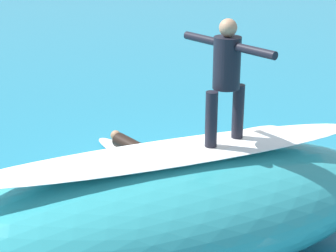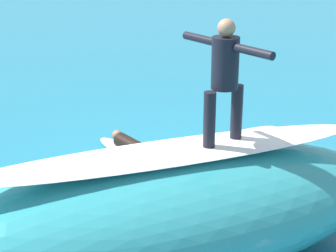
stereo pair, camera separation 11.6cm
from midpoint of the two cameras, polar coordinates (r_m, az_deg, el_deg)
name	(u,v)px [view 1 (the left image)]	position (r m, az deg, el deg)	size (l,w,h in m)	color
ground_plane	(174,185)	(10.51, 0.32, -5.83)	(120.00, 120.00, 0.00)	teal
wave_crest	(173,211)	(7.93, 0.07, -8.39)	(6.50, 2.57, 1.65)	teal
wave_foam_lip	(173,152)	(7.55, 0.08, -2.64)	(5.52, 0.90, 0.08)	white
surfboard_riding	(224,144)	(7.83, 5.13, -1.83)	(2.21, 0.54, 0.09)	silver
surfer_riding	(226,72)	(7.51, 5.38, 5.33)	(0.96, 1.37, 1.67)	black
surfboard_paddling	(131,155)	(11.68, -4.01, -2.87)	(2.32, 0.49, 0.08)	silver
surfer_paddling	(134,149)	(11.51, -3.65, -2.26)	(1.15, 1.64, 0.33)	black
foam_patch_mid	(297,132)	(13.16, 12.37, -0.56)	(0.54, 0.38, 0.08)	white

